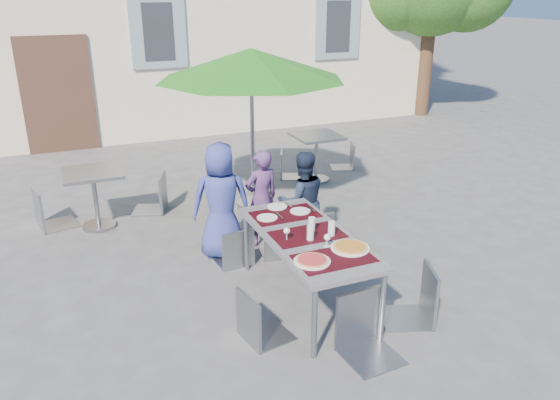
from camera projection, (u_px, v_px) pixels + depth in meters
name	position (u px, v px, depth m)	size (l,w,h in m)	color
ground	(334.00, 333.00, 5.11)	(90.00, 90.00, 0.00)	#49494C
dining_table	(307.00, 240.00, 5.38)	(0.80, 1.85, 0.76)	#48474C
pizza_near_left	(312.00, 261.00, 4.82)	(0.33, 0.33, 0.03)	white
pizza_near_right	(350.00, 247.00, 5.06)	(0.36, 0.36, 0.03)	white
glassware	(316.00, 230.00, 5.28)	(0.51, 0.44, 0.15)	silver
place_settings	(282.00, 212.00, 5.89)	(0.65, 0.46, 0.01)	white
child_0	(221.00, 201.00, 6.34)	(0.68, 0.44, 1.40)	#343E8F
child_1	(262.00, 198.00, 6.67)	(0.45, 0.29, 1.22)	#56346A
child_2	(302.00, 201.00, 6.55)	(0.60, 0.35, 1.24)	#1B263D
chair_0	(235.00, 225.00, 6.17)	(0.42, 0.42, 0.88)	gray
chair_1	(280.00, 214.00, 6.36)	(0.48, 0.49, 0.95)	#90969B
chair_2	(314.00, 206.00, 6.46)	(0.52, 0.52, 1.03)	gray
chair_3	(257.00, 288.00, 4.82)	(0.48, 0.48, 0.93)	gray
chair_4	(422.00, 263.00, 5.11)	(0.59, 0.59, 1.03)	gray
chair_5	(368.00, 290.00, 4.64)	(0.49, 0.50, 1.05)	gray
patio_umbrella	(251.00, 65.00, 7.28)	(2.60, 2.60, 2.27)	#929498
cafe_table_0	(94.00, 188.00, 7.16)	(0.74, 0.74, 0.79)	#929498
bg_chair_l_0	(43.00, 184.00, 7.14)	(0.55, 0.55, 1.05)	#90969B
bg_chair_r_0	(154.00, 171.00, 7.70)	(0.59, 0.58, 1.02)	gray
cafe_table_1	(316.00, 149.00, 8.94)	(0.73, 0.73, 0.79)	#929498
bg_chair_l_1	(287.00, 149.00, 9.12)	(0.50, 0.50, 0.85)	gray
bg_chair_r_1	(348.00, 141.00, 9.60)	(0.49, 0.49, 0.86)	gray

